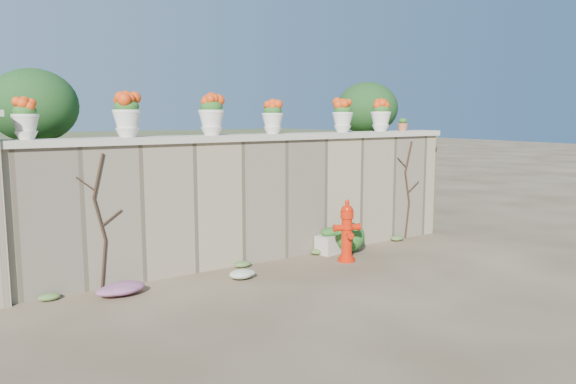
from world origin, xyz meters
TOP-DOWN VIEW (x-y plane):
  - ground at (0.00, 0.00)m, footprint 80.00×80.00m
  - stone_wall at (0.00, 1.80)m, footprint 8.00×0.40m
  - wall_cap at (0.00, 1.80)m, footprint 8.10×0.52m
  - raised_fill at (0.00, 5.00)m, footprint 9.00×6.00m
  - back_shrub_left at (-3.20, 3.00)m, footprint 1.30×1.30m
  - back_shrub_right at (3.40, 3.00)m, footprint 1.30×1.30m
  - vine_left at (-2.67, 1.58)m, footprint 0.60×0.04m
  - vine_right at (3.23, 1.58)m, footprint 0.60×0.04m
  - fire_hydrant at (1.12, 0.87)m, footprint 0.45×0.32m
  - planter_box at (1.26, 1.47)m, footprint 0.60×0.42m
  - green_shrub at (1.64, 1.33)m, footprint 0.68×0.61m
  - magenta_clump at (-2.57, 1.11)m, footprint 0.82×0.55m
  - white_flowers at (-0.77, 0.91)m, footprint 0.51×0.40m
  - urn_pot_0 at (-3.51, 1.80)m, footprint 0.34×0.34m
  - urn_pot_1 at (-2.18, 1.80)m, footprint 0.40×0.40m
  - urn_pot_2 at (-0.85, 1.80)m, footprint 0.40×0.40m
  - urn_pot_3 at (0.26, 1.80)m, footprint 0.35×0.35m
  - urn_pot_4 at (1.75, 1.80)m, footprint 0.37×0.37m
  - urn_pot_5 at (2.68, 1.80)m, footprint 0.38×0.38m
  - terracotta_pot at (3.27, 1.80)m, footprint 0.20×0.20m

SIDE VIEW (x-z plane):
  - ground at x=0.00m, z-range 0.00..0.00m
  - white_flowers at x=-0.77m, z-range 0.00..0.18m
  - magenta_clump at x=-2.57m, z-range 0.00..0.22m
  - planter_box at x=1.26m, z-range -0.02..0.44m
  - green_shrub at x=1.64m, z-range 0.00..0.65m
  - fire_hydrant at x=1.12m, z-range 0.00..1.03m
  - vine_left at x=-2.67m, z-range 0.04..1.94m
  - vine_right at x=3.23m, z-range 0.04..1.94m
  - stone_wall at x=0.00m, z-range 0.00..2.00m
  - raised_fill at x=0.00m, z-range 0.00..2.00m
  - wall_cap at x=0.00m, z-range 2.00..2.10m
  - terracotta_pot at x=3.27m, z-range 2.09..2.33m
  - urn_pot_0 at x=-3.51m, z-range 2.10..2.63m
  - urn_pot_3 at x=0.26m, z-range 2.10..2.65m
  - urn_pot_4 at x=1.75m, z-range 2.10..2.68m
  - urn_pot_5 at x=2.68m, z-range 2.10..2.70m
  - urn_pot_1 at x=-2.18m, z-range 2.10..2.72m
  - urn_pot_2 at x=-0.85m, z-range 2.10..2.73m
  - back_shrub_left at x=-3.20m, z-range 2.00..3.10m
  - back_shrub_right at x=3.40m, z-range 2.00..3.10m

